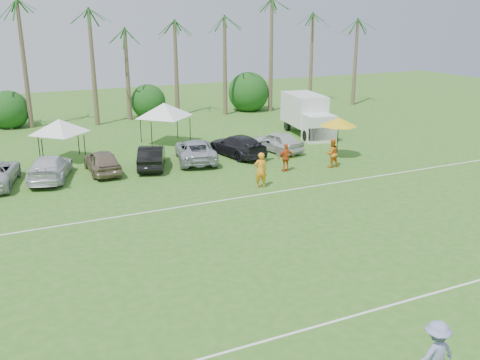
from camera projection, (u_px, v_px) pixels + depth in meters
name	position (u px, v px, depth m)	size (l,w,h in m)	color
field_lines	(216.00, 256.00, 21.44)	(80.00, 12.10, 0.01)	white
palm_tree_4	(26.00, 37.00, 43.45)	(2.40, 2.40, 8.90)	brown
palm_tree_5	(76.00, 25.00, 44.82)	(2.40, 2.40, 9.90)	brown
palm_tree_6	(123.00, 14.00, 46.20)	(2.40, 2.40, 10.90)	brown
palm_tree_7	(167.00, 4.00, 47.58)	(2.40, 2.40, 11.90)	brown
palm_tree_8	(218.00, 33.00, 50.39)	(2.40, 2.40, 8.90)	brown
palm_tree_9	(265.00, 23.00, 52.17)	(2.40, 2.40, 9.90)	brown
palm_tree_10	(309.00, 14.00, 53.95)	(2.40, 2.40, 10.90)	brown
palm_tree_11	(342.00, 6.00, 55.33)	(2.40, 2.40, 11.90)	brown
bush_tree_1	(8.00, 106.00, 45.19)	(4.00, 4.00, 4.00)	brown
bush_tree_2	(146.00, 97.00, 50.09)	(4.00, 4.00, 4.00)	brown
bush_tree_3	(242.00, 91.00, 54.17)	(4.00, 4.00, 4.00)	brown
sideline_player_a	(261.00, 170.00, 29.59)	(0.73, 0.48, 2.01)	orange
sideline_player_b	(332.00, 153.00, 33.57)	(0.88, 0.69, 1.81)	orange
sideline_player_c	(286.00, 158.00, 32.66)	(1.02, 0.42, 1.74)	#D15017
box_truck	(308.00, 114.00, 42.28)	(3.25, 6.40, 3.15)	white
canopy_tent_left	(59.00, 119.00, 34.47)	(3.99, 3.99, 3.23)	black
canopy_tent_right	(164.00, 103.00, 38.79)	(4.44, 4.44, 3.60)	black
market_umbrella	(339.00, 122.00, 35.29)	(2.46, 2.46, 2.74)	black
frisbee_player	(435.00, 354.00, 13.75)	(1.23, 0.74, 1.86)	#8388BB
parked_car_3	(50.00, 168.00, 31.10)	(2.01, 4.95, 1.44)	silver
parked_car_4	(102.00, 161.00, 32.39)	(1.70, 4.22, 1.44)	#816D57
parked_car_5	(152.00, 156.00, 33.50)	(1.52, 4.36, 1.44)	black
parked_car_6	(196.00, 150.00, 34.98)	(2.39, 5.17, 1.44)	#AAACB7
parked_car_7	(237.00, 146.00, 36.29)	(2.01, 4.95, 1.44)	black
parked_car_8	(277.00, 142.00, 37.41)	(1.70, 4.22, 1.44)	silver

